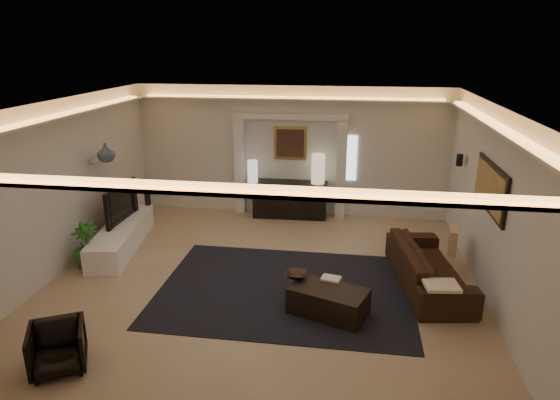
# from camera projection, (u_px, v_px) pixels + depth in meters

# --- Properties ---
(floor) EXTENTS (7.00, 7.00, 0.00)m
(floor) POSITION_uv_depth(u_px,v_px,m) (263.00, 282.00, 8.10)
(floor) COLOR tan
(floor) RESTS_ON ground
(ceiling) EXTENTS (7.00, 7.00, 0.00)m
(ceiling) POSITION_uv_depth(u_px,v_px,m) (261.00, 106.00, 7.20)
(ceiling) COLOR white
(ceiling) RESTS_ON ground
(wall_back) EXTENTS (7.00, 0.00, 7.00)m
(wall_back) POSITION_uv_depth(u_px,v_px,m) (290.00, 152.00, 10.94)
(wall_back) COLOR silver
(wall_back) RESTS_ON ground
(wall_front) EXTENTS (7.00, 0.00, 7.00)m
(wall_front) POSITION_uv_depth(u_px,v_px,m) (190.00, 318.00, 4.36)
(wall_front) COLOR silver
(wall_front) RESTS_ON ground
(wall_left) EXTENTS (0.00, 7.00, 7.00)m
(wall_left) POSITION_uv_depth(u_px,v_px,m) (56.00, 189.00, 8.14)
(wall_left) COLOR silver
(wall_left) RESTS_ON ground
(wall_right) EXTENTS (0.00, 7.00, 7.00)m
(wall_right) POSITION_uv_depth(u_px,v_px,m) (496.00, 210.00, 7.15)
(wall_right) COLOR silver
(wall_right) RESTS_ON ground
(cove_soffit) EXTENTS (7.00, 7.00, 0.04)m
(cove_soffit) POSITION_uv_depth(u_px,v_px,m) (261.00, 125.00, 7.28)
(cove_soffit) COLOR silver
(cove_soffit) RESTS_ON ceiling
(daylight_slit) EXTENTS (0.25, 0.03, 1.00)m
(daylight_slit) POSITION_uv_depth(u_px,v_px,m) (351.00, 158.00, 10.76)
(daylight_slit) COLOR white
(daylight_slit) RESTS_ON wall_back
(area_rug) EXTENTS (4.00, 3.00, 0.01)m
(area_rug) POSITION_uv_depth(u_px,v_px,m) (285.00, 289.00, 7.85)
(area_rug) COLOR black
(area_rug) RESTS_ON ground
(pilaster_left) EXTENTS (0.22, 0.20, 2.20)m
(pilaster_left) POSITION_uv_depth(u_px,v_px,m) (240.00, 166.00, 11.11)
(pilaster_left) COLOR silver
(pilaster_left) RESTS_ON ground
(pilaster_right) EXTENTS (0.22, 0.20, 2.20)m
(pilaster_right) POSITION_uv_depth(u_px,v_px,m) (341.00, 170.00, 10.79)
(pilaster_right) COLOR silver
(pilaster_right) RESTS_ON ground
(alcove_header) EXTENTS (2.52, 0.20, 0.12)m
(alcove_header) POSITION_uv_depth(u_px,v_px,m) (290.00, 116.00, 10.60)
(alcove_header) COLOR silver
(alcove_header) RESTS_ON wall_back
(painting_frame) EXTENTS (0.74, 0.04, 0.74)m
(painting_frame) POSITION_uv_depth(u_px,v_px,m) (290.00, 143.00, 10.85)
(painting_frame) COLOR tan
(painting_frame) RESTS_ON wall_back
(painting_canvas) EXTENTS (0.62, 0.02, 0.62)m
(painting_canvas) POSITION_uv_depth(u_px,v_px,m) (290.00, 143.00, 10.82)
(painting_canvas) COLOR #4C2D1E
(painting_canvas) RESTS_ON wall_back
(art_panel_frame) EXTENTS (0.04, 1.64, 0.74)m
(art_panel_frame) POSITION_uv_depth(u_px,v_px,m) (491.00, 188.00, 7.36)
(art_panel_frame) COLOR black
(art_panel_frame) RESTS_ON wall_right
(art_panel_gold) EXTENTS (0.02, 1.50, 0.62)m
(art_panel_gold) POSITION_uv_depth(u_px,v_px,m) (489.00, 188.00, 7.36)
(art_panel_gold) COLOR tan
(art_panel_gold) RESTS_ON wall_right
(wall_sconce) EXTENTS (0.12, 0.12, 0.22)m
(wall_sconce) POSITION_uv_depth(u_px,v_px,m) (460.00, 160.00, 9.16)
(wall_sconce) COLOR black
(wall_sconce) RESTS_ON wall_right
(wall_niche) EXTENTS (0.10, 0.55, 0.04)m
(wall_niche) POSITION_uv_depth(u_px,v_px,m) (100.00, 159.00, 9.39)
(wall_niche) COLOR silver
(wall_niche) RESTS_ON wall_left
(console) EXTENTS (1.65, 0.56, 0.82)m
(console) POSITION_uv_depth(u_px,v_px,m) (290.00, 199.00, 11.02)
(console) COLOR black
(console) RESTS_ON ground
(lamp_left) EXTENTS (0.23, 0.23, 0.50)m
(lamp_left) POSITION_uv_depth(u_px,v_px,m) (253.00, 170.00, 10.78)
(lamp_left) COLOR silver
(lamp_left) RESTS_ON console
(lamp_right) EXTENTS (0.33, 0.33, 0.66)m
(lamp_right) POSITION_uv_depth(u_px,v_px,m) (318.00, 171.00, 10.72)
(lamp_right) COLOR beige
(lamp_right) RESTS_ON console
(media_ledge) EXTENTS (1.00, 2.54, 0.46)m
(media_ledge) POSITION_uv_depth(u_px,v_px,m) (122.00, 236.00, 9.39)
(media_ledge) COLOR white
(media_ledge) RESTS_ON ground
(tv) EXTENTS (1.24, 0.17, 0.72)m
(tv) POSITION_uv_depth(u_px,v_px,m) (115.00, 203.00, 9.50)
(tv) COLOR black
(tv) RESTS_ON media_ledge
(figurine) EXTENTS (0.15, 0.15, 0.33)m
(figurine) POSITION_uv_depth(u_px,v_px,m) (147.00, 197.00, 10.42)
(figurine) COLOR black
(figurine) RESTS_ON media_ledge
(ginger_jar) EXTENTS (0.41, 0.41, 0.35)m
(ginger_jar) POSITION_uv_depth(u_px,v_px,m) (106.00, 153.00, 9.03)
(ginger_jar) COLOR #405863
(ginger_jar) RESTS_ON wall_niche
(plant) EXTENTS (0.47, 0.47, 0.82)m
(plant) POSITION_uv_depth(u_px,v_px,m) (86.00, 245.00, 8.51)
(plant) COLOR #26651B
(plant) RESTS_ON ground
(sofa) EXTENTS (2.42, 1.24, 0.67)m
(sofa) POSITION_uv_depth(u_px,v_px,m) (428.00, 266.00, 7.89)
(sofa) COLOR #4D3C25
(sofa) RESTS_ON ground
(throw_blanket) EXTENTS (0.51, 0.44, 0.05)m
(throw_blanket) POSITION_uv_depth(u_px,v_px,m) (442.00, 286.00, 6.82)
(throw_blanket) COLOR beige
(throw_blanket) RESTS_ON sofa
(throw_pillow) EXTENTS (0.20, 0.46, 0.44)m
(throw_pillow) POSITION_uv_depth(u_px,v_px,m) (453.00, 241.00, 8.36)
(throw_pillow) COLOR tan
(throw_pillow) RESTS_ON sofa
(coffee_table) EXTENTS (1.23, 0.94, 0.41)m
(coffee_table) POSITION_uv_depth(u_px,v_px,m) (328.00, 301.00, 7.09)
(coffee_table) COLOR black
(coffee_table) RESTS_ON ground
(bowl) EXTENTS (0.36, 0.36, 0.08)m
(bowl) POSITION_uv_depth(u_px,v_px,m) (296.00, 275.00, 7.36)
(bowl) COLOR #35201A
(bowl) RESTS_ON coffee_table
(magazine) EXTENTS (0.32, 0.26, 0.03)m
(magazine) POSITION_uv_depth(u_px,v_px,m) (331.00, 279.00, 7.30)
(magazine) COLOR silver
(magazine) RESTS_ON coffee_table
(armchair) EXTENTS (0.85, 0.86, 0.58)m
(armchair) POSITION_uv_depth(u_px,v_px,m) (58.00, 348.00, 5.86)
(armchair) COLOR black
(armchair) RESTS_ON ground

